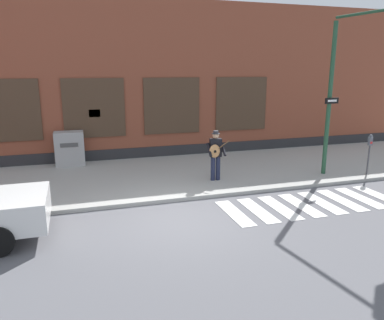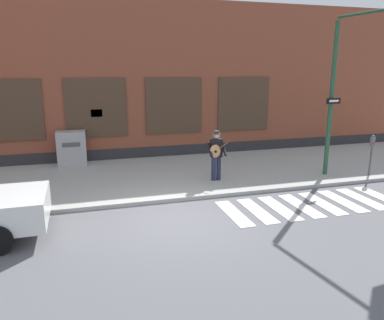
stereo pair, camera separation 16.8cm
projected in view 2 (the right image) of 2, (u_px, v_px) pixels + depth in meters
name	position (u px, v px, depth m)	size (l,w,h in m)	color
ground_plane	(176.00, 221.00, 9.55)	(160.00, 160.00, 0.00)	#56565B
sidewalk	(149.00, 176.00, 13.31)	(28.00, 5.41, 0.11)	#9E9E99
building_backdrop	(129.00, 81.00, 16.93)	(28.00, 4.06, 6.51)	brown
crosswalk	(312.00, 204.00, 10.67)	(5.20, 1.90, 0.01)	silver
busker	(216.00, 153.00, 12.38)	(0.72, 0.57, 1.68)	#1E233D
traffic_light	(362.00, 67.00, 11.47)	(0.83, 3.11, 5.37)	#234C33
parking_meter	(372.00, 149.00, 13.01)	(0.13, 0.11, 1.44)	#47474C
utility_box	(72.00, 148.00, 14.52)	(1.09, 0.68, 1.32)	#9E9E9E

